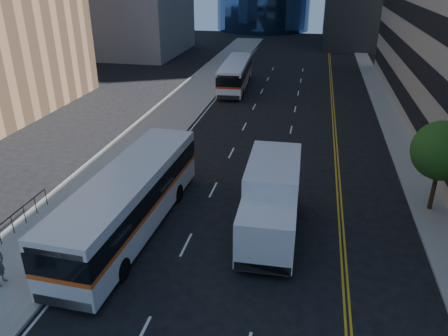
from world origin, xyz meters
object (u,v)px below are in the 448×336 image
at_px(street_tree, 442,151).
at_px(bus_front, 130,199).
at_px(bus_rear, 235,74).
at_px(box_truck, 271,200).

distance_m(street_tree, bus_front, 16.55).
bearing_deg(street_tree, bus_rear, 122.34).
distance_m(bus_front, box_truck, 7.12).
xyz_separation_m(street_tree, box_truck, (-8.58, -4.03, -1.73)).
bearing_deg(box_truck, street_tree, 23.89).
height_order(bus_front, bus_rear, bus_front).
xyz_separation_m(bus_front, box_truck, (7.02, 1.19, 0.10)).
bearing_deg(street_tree, bus_front, -161.52).
bearing_deg(box_truck, bus_rear, 102.51).
xyz_separation_m(street_tree, bus_front, (-15.60, -5.21, -1.83)).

